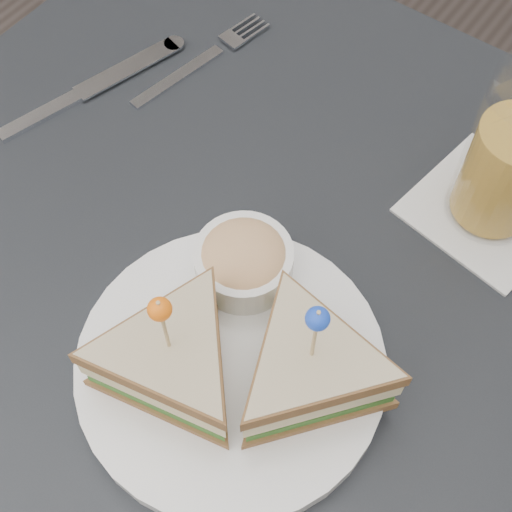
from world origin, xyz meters
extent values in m
plane|color=#3F3833|center=(0.00, 0.00, 0.00)|extent=(3.50, 3.50, 0.00)
cube|color=black|center=(0.00, 0.00, 0.73)|extent=(0.80, 0.80, 0.03)
cylinder|color=black|center=(-0.35, 0.35, 0.36)|extent=(0.04, 0.04, 0.72)
cylinder|color=white|center=(0.04, -0.07, 0.76)|extent=(0.31, 0.31, 0.01)
cylinder|color=white|center=(0.04, -0.07, 0.77)|extent=(0.31, 0.31, 0.00)
cylinder|color=#DEBD80|center=(0.01, -0.10, 0.86)|extent=(0.00, 0.00, 0.08)
sphere|color=orange|center=(0.01, -0.10, 0.89)|extent=(0.02, 0.02, 0.02)
cylinder|color=#DEBD80|center=(0.10, -0.05, 0.86)|extent=(0.00, 0.00, 0.08)
sphere|color=blue|center=(0.10, -0.05, 0.89)|extent=(0.02, 0.02, 0.02)
cylinder|color=white|center=(0.00, 0.01, 0.78)|extent=(0.10, 0.10, 0.04)
ellipsoid|color=#E0B772|center=(0.00, 0.01, 0.80)|extent=(0.09, 0.09, 0.03)
cube|color=silver|center=(-0.20, 0.16, 0.75)|extent=(0.03, 0.12, 0.00)
cube|color=silver|center=(-0.19, 0.24, 0.75)|extent=(0.03, 0.02, 0.00)
cube|color=white|center=(-0.28, 0.04, 0.75)|extent=(0.04, 0.10, 0.01)
cube|color=white|center=(-0.25, 0.14, 0.75)|extent=(0.05, 0.12, 0.00)
cylinder|color=white|center=(-0.23, 0.20, 0.75)|extent=(0.03, 0.03, 0.00)
cube|color=white|center=(0.14, 0.20, 0.75)|extent=(0.15, 0.15, 0.00)
cylinder|color=gold|center=(0.14, 0.20, 0.81)|extent=(0.08, 0.08, 0.10)
cube|color=white|center=(0.12, 0.20, 0.85)|extent=(0.03, 0.03, 0.02)
camera|label=1|loc=(0.18, -0.23, 1.30)|focal=50.00mm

